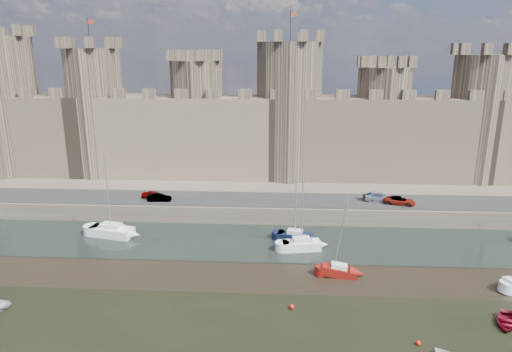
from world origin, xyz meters
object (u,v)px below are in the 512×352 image
Objects in this scene: sailboat_0 at (111,231)px; sailboat_1 at (295,235)px; car_1 at (160,198)px; sailboat_4 at (339,270)px; car_3 at (400,201)px; sailboat_2 at (301,244)px; car_0 at (154,195)px; car_2 at (379,197)px.

sailboat_0 reaches higher than sailboat_1.
sailboat_4 is (24.52, -17.06, -2.38)m from car_1.
sailboat_4 is (4.63, -9.49, -0.05)m from sailboat_1.
sailboat_0 is 24.60m from sailboat_1.
car_1 is 21.41m from sailboat_1.
sailboat_4 is at bearing -53.18° from sailboat_1.
car_3 is 0.42× the size of sailboat_2.
sailboat_0 is at bearing 144.20° from car_1.
sailboat_4 reaches higher than car_0.
car_3 is (2.72, -1.60, -0.06)m from car_2.
car_1 is 29.96m from sailboat_4.
sailboat_1 is (-15.36, -8.05, -2.37)m from car_3.
sailboat_2 reaches higher than sailboat_1.
car_2 is at bearing -90.21° from car_1.
sailboat_1 reaches higher than car_0.
sailboat_2 is at bearing -120.92° from car_1.
car_0 is at bearing 106.45° from car_3.
car_1 is 32.60m from car_2.
car_2 is 0.45× the size of sailboat_2.
car_3 is at bearing -125.00° from car_2.
car_1 is at bearing 107.98° from car_3.
sailboat_2 is at bearing -65.48° from sailboat_1.
sailboat_0 is at bearing 99.94° from car_2.
sailboat_0 is (-37.24, -9.64, -2.32)m from car_2.
car_2 is (33.60, 1.12, 0.02)m from car_0.
car_3 is 18.46m from sailboat_2.
sailboat_0 is 1.23× the size of sailboat_1.
car_0 is at bearing 150.62° from sailboat_4.
car_0 reaches higher than car_1.
sailboat_0 is at bearing 118.58° from car_3.
car_3 is at bearing 38.49° from sailboat_1.
sailboat_1 is at bearing 12.46° from sailboat_0.
car_3 is at bearing 23.86° from sailboat_0.
sailboat_2 is at bearing 5.81° from sailboat_0.
sailboat_0 is 30.73m from sailboat_4.
sailboat_0 is 25.49m from sailboat_2.
sailboat_4 is at bearing 165.74° from car_3.
sailboat_2 is (20.61, -10.52, -2.25)m from car_1.
car_2 is 17.51m from sailboat_2.
car_1 is 0.79× the size of car_3.
sailboat_2 is (25.32, -2.96, -0.03)m from sailboat_0.
sailboat_1 is at bearing 134.87° from car_3.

